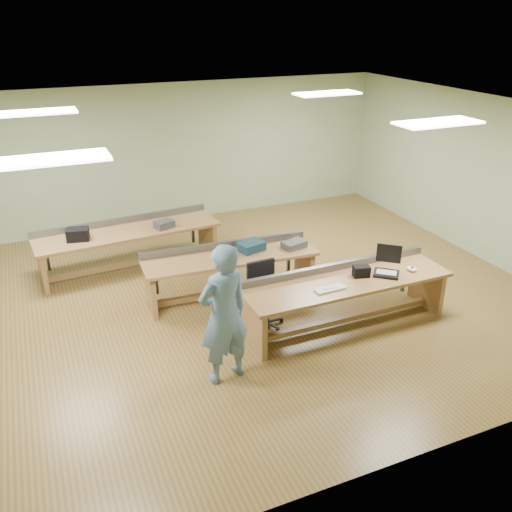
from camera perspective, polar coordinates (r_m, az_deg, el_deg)
name	(u,v)px	position (r m, az deg, el deg)	size (l,w,h in m)	color
floor	(231,300)	(8.99, -2.65, -4.60)	(10.00, 10.00, 0.00)	olive
ceiling	(227,115)	(7.96, -3.08, 14.59)	(10.00, 10.00, 0.00)	silver
wall_back	(164,155)	(12.03, -9.66, 10.43)	(10.00, 0.04, 3.00)	#9EB387
wall_front	(382,353)	(5.19, 13.10, -9.89)	(10.00, 0.04, 3.00)	#9EB387
wall_right	(480,178)	(11.04, 22.49, 7.62)	(0.04, 8.00, 3.00)	#9EB387
fluor_panels	(227,117)	(7.97, -3.07, 14.38)	(6.20, 3.50, 0.03)	white
workbench_front	(345,291)	(8.17, 9.40, -3.62)	(3.20, 0.86, 0.86)	#93623E
workbench_mid	(230,266)	(8.85, -2.75, -1.02)	(2.88, 0.92, 0.86)	#93623E
workbench_back	(128,239)	(10.10, -13.30, 1.73)	(3.32, 1.12, 0.86)	#93623E
person	(224,315)	(6.73, -3.42, -6.18)	(0.69, 0.45, 1.89)	slate
laptop_base	(386,274)	(8.33, 13.56, -1.82)	(0.37, 0.30, 0.04)	black
laptop_screen	(389,253)	(8.35, 13.82, 0.26)	(0.37, 0.02, 0.29)	black
keyboard	(330,289)	(7.76, 7.82, -3.45)	(0.46, 0.15, 0.03)	silver
trackball_mouse	(412,269)	(8.55, 16.10, -1.30)	(0.14, 0.16, 0.07)	white
camera_bag	(361,271)	(8.18, 11.03, -1.58)	(0.24, 0.15, 0.16)	black
task_chair	(266,303)	(8.15, 1.02, -4.94)	(0.56, 0.56, 0.99)	black
parts_bin_teal	(251,246)	(8.90, -0.54, 1.04)	(0.41, 0.31, 0.14)	#112D3A
parts_bin_grey	(294,244)	(9.04, 4.03, 1.24)	(0.39, 0.25, 0.11)	#363638
mug	(248,251)	(8.78, -0.89, 0.50)	(0.11, 0.11, 0.09)	#363638
drinks_can	(229,253)	(8.68, -2.86, 0.31)	(0.07, 0.07, 0.13)	silver
storage_box_back	(78,234)	(9.78, -18.25, 2.18)	(0.36, 0.26, 0.21)	black
tray_back	(164,224)	(9.98, -9.66, 3.32)	(0.33, 0.24, 0.13)	#363638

